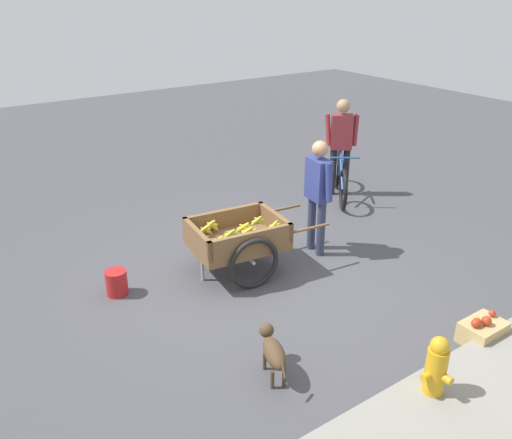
# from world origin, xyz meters

# --- Properties ---
(ground_plane) EXTENTS (24.00, 24.00, 0.00)m
(ground_plane) POSITION_xyz_m (0.00, 0.00, 0.00)
(ground_plane) COLOR #47474C
(fruit_cart) EXTENTS (1.73, 1.01, 0.71)m
(fruit_cart) POSITION_xyz_m (0.21, -0.35, 0.44)
(fruit_cart) COLOR brown
(fruit_cart) RESTS_ON ground
(vendor_person) EXTENTS (0.24, 0.58, 1.52)m
(vendor_person) POSITION_xyz_m (-0.93, -0.22, 0.90)
(vendor_person) COLOR #333851
(vendor_person) RESTS_ON ground
(bicycle) EXTENTS (1.04, 1.37, 0.85)m
(bicycle) POSITION_xyz_m (-2.52, -1.48, 0.35)
(bicycle) COLOR black
(bicycle) RESTS_ON ground
(cyclist_person) EXTENTS (0.43, 0.39, 1.60)m
(cyclist_person) POSITION_xyz_m (-2.61, -1.60, 0.96)
(cyclist_person) COLOR black
(cyclist_person) RESTS_ON ground
(dog) EXTENTS (0.33, 0.64, 0.40)m
(dog) POSITION_xyz_m (0.99, 1.44, 0.27)
(dog) COLOR #4C3823
(dog) RESTS_ON ground
(fire_hydrant) EXTENTS (0.25, 0.25, 0.67)m
(fire_hydrant) POSITION_xyz_m (0.09, 2.50, 0.33)
(fire_hydrant) COLOR gold
(fire_hydrant) RESTS_ON ground
(plastic_bucket) EXTENTS (0.25, 0.25, 0.30)m
(plastic_bucket) POSITION_xyz_m (1.65, -0.70, 0.15)
(plastic_bucket) COLOR #B21E1E
(plastic_bucket) RESTS_ON ground
(apple_crate) EXTENTS (0.44, 0.32, 0.32)m
(apple_crate) POSITION_xyz_m (-1.02, 2.23, 0.12)
(apple_crate) COLOR tan
(apple_crate) RESTS_ON ground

